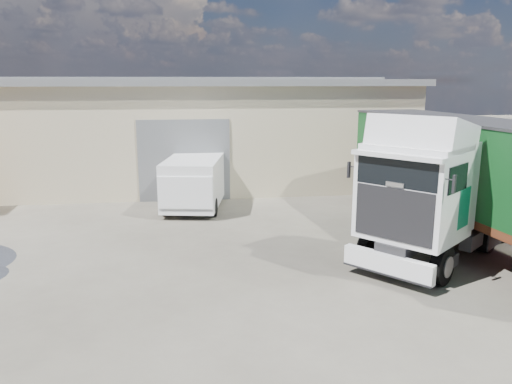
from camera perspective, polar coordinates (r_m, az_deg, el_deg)
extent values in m
plane|color=black|center=(13.14, 0.59, -10.90)|extent=(120.00, 120.00, 0.00)
cube|color=#BCAB90|center=(28.39, -16.28, 6.59)|extent=(30.00, 12.00, 5.00)
cube|color=#5B5E60|center=(28.25, -16.62, 11.93)|extent=(30.60, 12.60, 0.30)
cube|color=#5B5E60|center=(22.18, -8.19, 3.57)|extent=(4.00, 0.08, 3.60)
cube|color=#5B5E60|center=(28.25, -16.65, 12.34)|extent=(30.60, 0.40, 0.15)
cylinder|color=black|center=(14.43, 16.56, -7.03)|extent=(2.35, 2.52, 1.04)
cylinder|color=black|center=(17.47, 21.58, -3.97)|extent=(2.39, 2.56, 1.04)
cylinder|color=black|center=(18.73, 23.11, -3.02)|extent=(2.39, 2.56, 1.04)
cube|color=#2D2D30|center=(16.40, 20.30, -3.60)|extent=(5.54, 4.85, 0.30)
cube|color=white|center=(13.63, 14.81, -8.00)|extent=(1.80, 2.08, 0.54)
cube|color=white|center=(14.27, 17.60, -0.14)|extent=(3.31, 3.34, 2.41)
cube|color=black|center=(13.36, 15.43, -2.48)|extent=(1.44, 1.70, 1.38)
cube|color=black|center=(13.15, 15.74, 2.10)|extent=(1.46, 1.73, 0.74)
cube|color=white|center=(14.20, 18.36, 6.10)|extent=(3.03, 3.10, 1.21)
cube|color=#0E634C|center=(15.21, 13.96, -0.20)|extent=(0.57, 0.48, 1.08)
cube|color=#0E634C|center=(14.24, 22.70, -1.69)|extent=(0.57, 0.48, 1.08)
cylinder|color=#2D2D30|center=(17.50, 21.96, -2.04)|extent=(1.52, 1.52, 0.12)
cylinder|color=black|center=(20.87, 16.68, -0.95)|extent=(2.68, 1.37, 1.07)
cube|color=#2D2D30|center=(17.54, 23.59, -2.78)|extent=(2.26, 12.10, 0.35)
cube|color=#5F2A15|center=(17.46, 23.69, -1.72)|extent=(3.97, 12.31, 0.24)
cube|color=black|center=(17.19, 24.11, 2.91)|extent=(3.97, 12.31, 2.62)
cube|color=#2D2D30|center=(17.04, 24.51, 7.32)|extent=(4.03, 12.38, 0.08)
cylinder|color=black|center=(19.87, -7.60, -1.69)|extent=(2.24, 1.11, 0.74)
cylinder|color=black|center=(23.30, -6.06, 0.48)|extent=(2.24, 1.11, 0.74)
cube|color=white|center=(21.41, -6.82, 1.58)|extent=(3.00, 5.44, 1.90)
cube|color=white|center=(19.37, -7.84, 0.21)|extent=(2.21, 1.36, 1.23)
cube|color=black|center=(19.47, -7.78, 2.12)|extent=(1.94, 0.44, 0.67)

